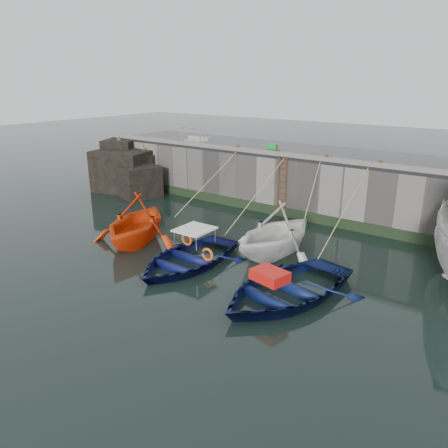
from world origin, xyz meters
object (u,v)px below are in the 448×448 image
Objects in this scene: bollard_a at (238,148)px; ladder at (282,187)px; boat_near_navy at (285,296)px; fish_crate at (272,146)px; boat_near_blacktrim at (275,253)px; bollard_c at (327,158)px; bollard_b at (278,152)px; boat_near_white at (137,241)px; bollard_d at (380,164)px; boat_near_blue at (187,264)px.

ladder is at bearing -6.38° from bollard_a.
boat_near_navy is 12.14m from fish_crate.
boat_near_blacktrim is at bearing -63.24° from ladder.
bollard_a and bollard_c have the same top height.
boat_near_white is at bearing -110.95° from bollard_b.
bollard_c is at bearing 180.00° from bollard_d.
boat_near_navy is at bearing -58.05° from bollard_b.
bollard_b reaches higher than fish_crate.
boat_near_navy is at bearing -47.00° from bollard_a.
bollard_a and bollard_b have the same top height.
bollard_d is at bearing 100.53° from boat_near_navy.
bollard_a reaches higher than boat_near_white.
bollard_b and bollard_c have the same top height.
boat_near_blacktrim is at bearing -116.13° from bollard_d.
bollard_a is at bearing 110.41° from boat_near_blue.
ladder is 0.64× the size of boat_near_blue.
boat_near_blue is 9.24m from bollard_a.
bollard_b is at bearing -61.15° from fish_crate.
bollard_a is (0.35, 7.45, 3.30)m from boat_near_white.
boat_near_blue is at bearing -120.07° from bollard_d.
boat_near_blacktrim is at bearing -67.32° from fish_crate.
boat_near_white is 9.86m from bollard_c.
fish_crate is 1.89× the size of bollard_d.
boat_near_blacktrim is (2.20, 3.04, 0.00)m from boat_near_blue.
fish_crate is at bearing 55.43° from bollard_a.
bollard_b and bollard_d have the same top height.
boat_near_blue is 10.46m from fish_crate.
boat_near_white is at bearing 169.54° from boat_near_blue.
boat_near_blacktrim is 16.91× the size of bollard_c.
bollard_b is at bearing 146.14° from ladder.
bollard_d is (4.65, 8.03, 3.30)m from boat_near_blue.
bollard_c is at bearing 97.31° from boat_near_blacktrim.
bollard_d is at bearing 4.00° from ladder.
fish_crate is at bearing 57.84° from boat_near_white.
fish_crate is 2.06m from bollard_a.
bollard_a is 5.20m from bollard_c.
boat_near_white is 8.15m from bollard_a.
boat_near_white is 16.95× the size of bollard_d.
bollard_c is (-0.15, 5.00, 3.30)m from boat_near_blacktrim.
boat_near_navy is 8.75m from bollard_d.
bollard_c reaches higher than ladder.
boat_near_navy reaches higher than boat_near_blue.
bollard_d is at bearing 69.47° from boat_near_blacktrim.
ladder reaches higher than boat_near_blue.
bollard_d is (7.80, 0.00, 0.00)m from bollard_a.
boat_near_blacktrim is 8.94× the size of fish_crate.
bollard_c is (2.20, 0.34, 1.71)m from ladder.
bollard_a is (-7.55, 8.10, 3.30)m from boat_near_navy.
bollard_c reaches higher than boat_near_blacktrim.
fish_crate is (-6.38, 9.79, 3.29)m from boat_near_navy.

